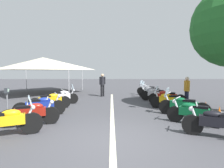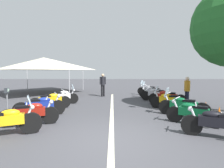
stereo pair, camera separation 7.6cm
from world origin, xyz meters
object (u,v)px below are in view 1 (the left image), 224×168
motorcycle_left_row_0 (6,121)px  bystander_0 (187,89)px  motorcycle_right_row_0 (218,123)px  motorcycle_right_row_4 (167,97)px  bystander_1 (102,83)px  motorcycle_right_row_3 (169,100)px  traffic_cone_0 (206,108)px  motorcycle_left_row_2 (40,106)px  motorcycle_right_row_7 (148,90)px  traffic_cone_1 (219,114)px  motorcycle_right_row_5 (156,94)px  motorcycle_right_row_6 (152,92)px  parking_meter (7,97)px  motorcycle_left_row_3 (51,100)px  event_tent (43,64)px  motorcycle_right_row_2 (183,105)px  motorcycle_left_row_1 (31,113)px  motorcycle_left_row_4 (62,97)px

motorcycle_left_row_0 → bystander_0: 9.08m
motorcycle_right_row_0 → motorcycle_right_row_4: bearing=-67.6°
motorcycle_right_row_0 → bystander_1: 9.51m
motorcycle_right_row_3 → traffic_cone_0: bearing=157.6°
motorcycle_left_row_2 → motorcycle_right_row_7: size_ratio=1.16×
motorcycle_left_row_0 → traffic_cone_1: bearing=-12.8°
motorcycle_right_row_0 → motorcycle_right_row_5: motorcycle_right_row_5 is taller
motorcycle_right_row_7 → motorcycle_right_row_6: bearing=121.8°
motorcycle_right_row_4 → parking_meter: bearing=46.7°
motorcycle_right_row_6 → traffic_cone_1: 6.27m
motorcycle_left_row_2 → motorcycle_left_row_3: size_ratio=1.07×
motorcycle_left_row_0 → motorcycle_right_row_5: 8.92m
traffic_cone_1 → event_tent: size_ratio=0.09×
motorcycle_right_row_6 → traffic_cone_1: size_ratio=3.01×
motorcycle_left_row_2 → motorcycle_right_row_0: (-2.58, -6.29, -0.01)m
motorcycle_right_row_0 → parking_meter: size_ratio=1.51×
motorcycle_right_row_5 → traffic_cone_0: (-3.75, -1.30, -0.16)m
motorcycle_right_row_2 → event_tent: bearing=-10.2°
bystander_1 → motorcycle_right_row_2: bearing=1.3°
motorcycle_right_row_2 → traffic_cone_0: bearing=-135.9°
parking_meter → bystander_1: size_ratio=0.72×
motorcycle_left_row_0 → traffic_cone_1: size_ratio=3.26×
motorcycle_right_row_0 → motorcycle_right_row_7: size_ratio=1.10×
motorcycle_right_row_5 → bystander_1: 4.29m
motorcycle_left_row_1 → motorcycle_right_row_5: size_ratio=1.02×
traffic_cone_1 → motorcycle_left_row_4: bearing=62.7°
motorcycle_left_row_3 → motorcycle_right_row_7: motorcycle_right_row_7 is taller
motorcycle_right_row_2 → motorcycle_left_row_3: bearing=18.3°
motorcycle_right_row_0 → event_tent: event_tent is taller
motorcycle_right_row_0 → motorcycle_right_row_5: 6.56m
traffic_cone_0 → bystander_1: bystander_1 is taller
motorcycle_left_row_4 → motorcycle_right_row_0: size_ratio=1.01×
motorcycle_left_row_3 → motorcycle_right_row_6: bearing=3.1°
motorcycle_right_row_7 → motorcycle_right_row_2: bearing=124.6°
motorcycle_left_row_3 → parking_meter: bearing=-150.3°
bystander_0 → event_tent: size_ratio=0.25×
motorcycle_left_row_1 → motorcycle_left_row_4: 4.16m
traffic_cone_0 → bystander_0: 2.39m
traffic_cone_1 → motorcycle_right_row_5: bearing=14.2°
motorcycle_right_row_3 → motorcycle_right_row_6: size_ratio=1.02×
bystander_0 → motorcycle_right_row_0: bearing=-110.3°
motorcycle_right_row_3 → motorcycle_right_row_5: bearing=-67.1°
motorcycle_right_row_7 → traffic_cone_0: bearing=134.7°
motorcycle_left_row_2 → motorcycle_left_row_0: bearing=-114.4°
motorcycle_right_row_2 → motorcycle_left_row_4: bearing=6.3°
motorcycle_left_row_2 → traffic_cone_1: motorcycle_left_row_2 is taller
motorcycle_right_row_4 → bystander_1: size_ratio=1.13×
motorcycle_right_row_5 → motorcycle_right_row_7: size_ratio=1.10×
motorcycle_left_row_1 → motorcycle_right_row_7: bearing=35.6°
parking_meter → bystander_1: bearing=57.7°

